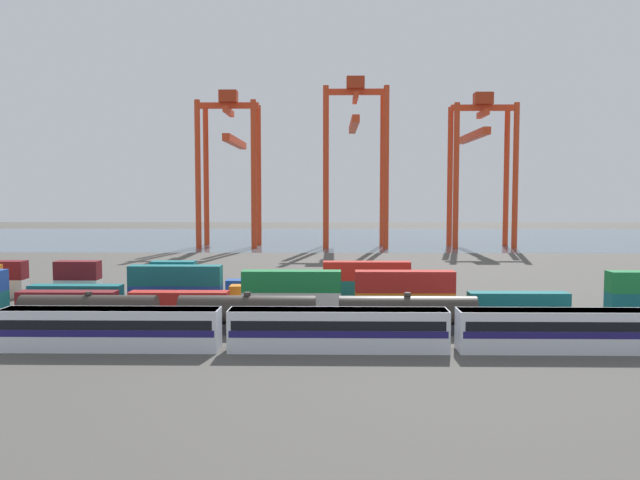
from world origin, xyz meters
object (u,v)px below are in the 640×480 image
at_px(shipping_container_16, 276,295).
at_px(gantry_crane_west, 231,153).
at_px(freight_tank_row, 247,314).
at_px(shipping_container_19, 78,289).
at_px(shipping_container_2, 68,302).
at_px(gantry_crane_east, 480,153).
at_px(passenger_train, 338,328).
at_px(gantry_crane_central, 355,144).
at_px(shipping_container_3, 179,302).
at_px(shipping_container_9, 633,303).
at_px(shipping_container_13, 76,295).

distance_m(shipping_container_16, gantry_crane_west, 102.03).
bearing_deg(gantry_crane_west, shipping_container_16, -77.97).
xyz_separation_m(freight_tank_row, shipping_container_19, (-26.75, 22.89, -0.74)).
height_order(shipping_container_2, gantry_crane_east, gantry_crane_east).
distance_m(passenger_train, shipping_container_16, 26.25).
bearing_deg(shipping_container_19, passenger_train, -40.17).
height_order(passenger_train, gantry_crane_central, gantry_crane_central).
relative_size(passenger_train, gantry_crane_central, 1.37).
height_order(shipping_container_2, shipping_container_3, same).
bearing_deg(passenger_train, gantry_crane_west, 103.17).
relative_size(shipping_container_19, gantry_crane_west, 0.14).
bearing_deg(shipping_container_9, passenger_train, -151.57).
bearing_deg(shipping_container_16, gantry_crane_central, 81.95).
relative_size(passenger_train, shipping_container_2, 5.20).
xyz_separation_m(freight_tank_row, shipping_container_3, (-9.94, 11.88, -0.74)).
relative_size(passenger_train, gantry_crane_west, 1.48).
height_order(shipping_container_3, shipping_container_13, same).
bearing_deg(gantry_crane_east, shipping_container_13, -127.49).
height_order(passenger_train, gantry_crane_west, gantry_crane_west).
bearing_deg(shipping_container_9, gantry_crane_west, 122.23).
bearing_deg(shipping_container_19, shipping_container_16, -11.01).
height_order(passenger_train, shipping_container_2, passenger_train).
xyz_separation_m(freight_tank_row, shipping_container_2, (-23.80, 11.88, -0.74)).
height_order(shipping_container_19, gantry_crane_east, gantry_crane_east).
relative_size(passenger_train, shipping_container_3, 5.20).
xyz_separation_m(shipping_container_3, shipping_container_16, (11.50, 5.51, 0.00)).
xyz_separation_m(shipping_container_2, gantry_crane_west, (4.69, 102.41, 24.35)).
relative_size(freight_tank_row, shipping_container_2, 3.95).
xyz_separation_m(shipping_container_19, gantry_crane_east, (76.30, 91.57, 24.41)).
distance_m(freight_tank_row, gantry_crane_east, 126.95).
relative_size(shipping_container_3, shipping_container_19, 2.00).
bearing_deg(shipping_container_9, gantry_crane_east, 87.73).
relative_size(passenger_train, gantry_crane_east, 1.51).
bearing_deg(shipping_container_19, gantry_crane_central, 65.28).
bearing_deg(shipping_container_13, freight_tank_row, -34.90).
bearing_deg(shipping_container_9, freight_tank_row, -165.36).
bearing_deg(passenger_train, shipping_container_2, 149.56).
height_order(passenger_train, freight_tank_row, freight_tank_row).
relative_size(shipping_container_2, gantry_crane_central, 0.26).
bearing_deg(gantry_crane_east, gantry_crane_central, -179.33).
bearing_deg(shipping_container_13, gantry_crane_west, 86.57).
bearing_deg(shipping_container_16, shipping_container_3, -154.41).
bearing_deg(gantry_crane_east, freight_tank_row, -113.41).
distance_m(freight_tank_row, shipping_container_9, 47.00).
bearing_deg(shipping_container_3, freight_tank_row, -50.06).
height_order(shipping_container_2, shipping_container_19, same).
bearing_deg(shipping_container_16, shipping_container_2, -167.75).
height_order(shipping_container_9, gantry_crane_west, gantry_crane_west).
xyz_separation_m(shipping_container_2, shipping_container_13, (-1.11, 5.51, 0.00)).
distance_m(shipping_container_2, shipping_container_16, 25.94).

